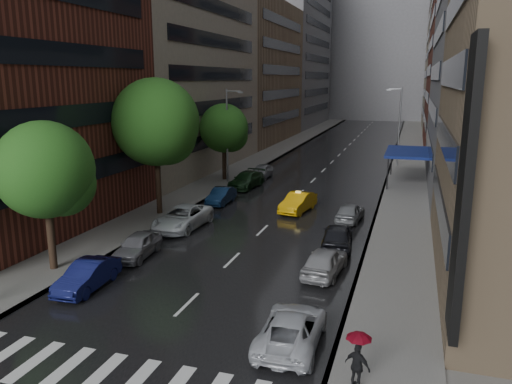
% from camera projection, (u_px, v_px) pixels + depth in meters
% --- Properties ---
extents(ground, '(220.00, 220.00, 0.00)m').
position_uv_depth(ground, '(142.00, 348.00, 19.12)').
color(ground, gray).
rests_on(ground, ground).
extents(road, '(14.00, 140.00, 0.01)m').
position_uv_depth(road, '(337.00, 157.00, 65.62)').
color(road, black).
rests_on(road, ground).
extents(sidewalk_left, '(4.00, 140.00, 0.15)m').
position_uv_depth(sidewalk_left, '(271.00, 154.00, 68.24)').
color(sidewalk_left, gray).
rests_on(sidewalk_left, ground).
extents(sidewalk_right, '(4.00, 140.00, 0.15)m').
position_uv_depth(sidewalk_right, '(408.00, 160.00, 62.97)').
color(sidewalk_right, gray).
rests_on(sidewalk_right, ground).
extents(crosswalk, '(13.15, 2.80, 0.01)m').
position_uv_depth(crosswalk, '(117.00, 378.00, 17.20)').
color(crosswalk, silver).
rests_on(crosswalk, ground).
extents(buildings_left, '(8.00, 108.00, 38.00)m').
position_uv_depth(buildings_left, '(249.00, 38.00, 74.64)').
color(buildings_left, maroon).
rests_on(buildings_left, ground).
extents(buildings_right, '(8.05, 109.10, 36.00)m').
position_uv_depth(buildings_right, '(465.00, 39.00, 64.12)').
color(buildings_right, '#937A5B').
rests_on(buildings_right, ground).
extents(building_far, '(40.00, 14.00, 32.00)m').
position_uv_depth(building_far, '(379.00, 55.00, 125.31)').
color(building_far, slate).
rests_on(building_far, ground).
extents(tree_near, '(5.06, 5.06, 8.06)m').
position_uv_depth(tree_near, '(45.00, 170.00, 25.65)').
color(tree_near, '#382619').
rests_on(tree_near, ground).
extents(tree_mid, '(6.41, 6.41, 10.22)m').
position_uv_depth(tree_mid, '(156.00, 122.00, 36.36)').
color(tree_mid, '#382619').
rests_on(tree_mid, ground).
extents(tree_far, '(4.86, 4.86, 7.75)m').
position_uv_depth(tree_far, '(224.00, 128.00, 49.49)').
color(tree_far, '#382619').
rests_on(tree_far, ground).
extents(taxi, '(2.27, 4.68, 1.48)m').
position_uv_depth(taxi, '(298.00, 202.00, 38.66)').
color(taxi, '#DA9D0B').
rests_on(taxi, ground).
extents(parked_cars_left, '(2.76, 33.71, 1.53)m').
position_uv_depth(parked_cars_left, '(208.00, 203.00, 38.44)').
color(parked_cars_left, '#10144B').
rests_on(parked_cars_left, ground).
extents(parked_cars_right, '(2.38, 22.61, 1.52)m').
position_uv_depth(parked_cars_right, '(327.00, 257.00, 26.95)').
color(parked_cars_right, silver).
rests_on(parked_cars_right, ground).
extents(ped_red_umbrella, '(1.00, 0.82, 2.01)m').
position_uv_depth(ped_red_umbrella, '(358.00, 355.00, 16.19)').
color(ped_red_umbrella, black).
rests_on(ped_red_umbrella, sidewalk_right).
extents(street_lamp_left, '(1.74, 0.22, 9.00)m').
position_uv_depth(street_lamp_left, '(228.00, 134.00, 48.20)').
color(street_lamp_left, gray).
rests_on(street_lamp_left, sidewalk_left).
extents(street_lamp_right, '(1.74, 0.22, 9.00)m').
position_uv_depth(street_lamp_right, '(399.00, 125.00, 57.62)').
color(street_lamp_right, gray).
rests_on(street_lamp_right, sidewalk_right).
extents(awning, '(4.00, 8.00, 3.12)m').
position_uv_depth(awning, '(407.00, 152.00, 48.34)').
color(awning, navy).
rests_on(awning, sidewalk_right).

